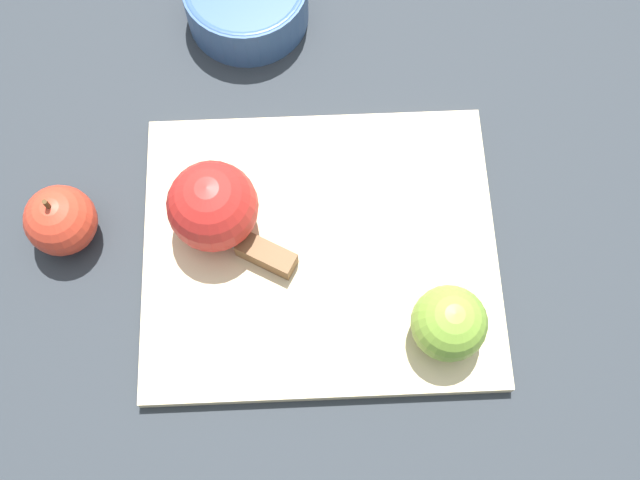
% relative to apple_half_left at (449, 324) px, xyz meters
% --- Properties ---
extents(ground_plane, '(4.00, 4.00, 0.00)m').
position_rel_apple_half_left_xyz_m(ground_plane, '(0.12, -0.09, -0.05)').
color(ground_plane, '#282D33').
extents(cutting_board, '(0.35, 0.30, 0.02)m').
position_rel_apple_half_left_xyz_m(cutting_board, '(0.12, -0.09, -0.04)').
color(cutting_board, '#D1B789').
rests_on(cutting_board, ground_plane).
extents(apple_half_left, '(0.07, 0.07, 0.07)m').
position_rel_apple_half_left_xyz_m(apple_half_left, '(0.00, 0.00, 0.00)').
color(apple_half_left, olive).
rests_on(apple_half_left, cutting_board).
extents(apple_half_right, '(0.09, 0.09, 0.09)m').
position_rel_apple_half_left_xyz_m(apple_half_right, '(0.22, -0.12, 0.01)').
color(apple_half_right, red).
rests_on(apple_half_right, cutting_board).
extents(knife, '(0.13, 0.08, 0.02)m').
position_rel_apple_half_left_xyz_m(knife, '(0.17, -0.09, -0.03)').
color(knife, silver).
rests_on(knife, cutting_board).
extents(apple_whole, '(0.07, 0.07, 0.08)m').
position_rel_apple_half_left_xyz_m(apple_whole, '(0.37, -0.12, -0.02)').
color(apple_whole, red).
rests_on(apple_whole, ground_plane).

